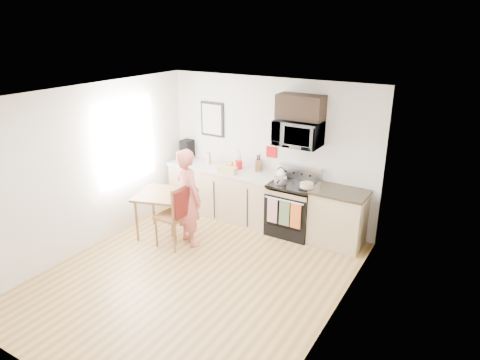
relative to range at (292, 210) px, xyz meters
The scene contains 28 objects.
floor 2.12m from the range, 107.69° to the right, with size 4.60×4.60×0.00m, color olive.
back_wall 1.12m from the range, 152.75° to the left, with size 4.00×0.04×2.60m, color silver.
front_wall 4.41m from the range, 98.38° to the right, with size 4.00×0.04×2.60m, color silver.
left_wall 3.40m from the range, 143.09° to the right, with size 0.04×4.60×2.60m, color silver.
right_wall 2.55m from the range, 55.26° to the right, with size 0.04×4.60×2.60m, color silver.
ceiling 3.00m from the range, 107.69° to the right, with size 4.00×4.60×0.04m, color white.
window 3.06m from the range, 155.62° to the right, with size 0.06×1.40×1.50m.
cabinet_left 1.43m from the range, behind, with size 2.10×0.60×0.90m, color tan.
countertop_left 1.51m from the range, behind, with size 2.14×0.64×0.04m, color beige.
cabinet_right 0.80m from the range, ahead, with size 0.84×0.60×0.90m, color tan.
countertop_right 0.93m from the range, ahead, with size 0.88×0.64×0.04m, color black.
range is the anchor object (origin of this frame).
microwave 1.33m from the range, 90.06° to the left, with size 0.76×0.51×0.42m, color silver.
upper_cabinet 1.75m from the range, 90.04° to the left, with size 0.76×0.35×0.40m, color black.
wall_art 2.27m from the range, behind, with size 0.50×0.04×0.65m.
wall_trivet 1.09m from the range, 151.92° to the left, with size 0.20×0.02×0.20m, color red.
person 1.81m from the range, 137.72° to the right, with size 0.59×0.39×1.63m, color #C13D35.
dining_table 2.23m from the range, 148.08° to the right, with size 0.88×0.88×0.76m.
chair 1.95m from the range, 133.74° to the right, with size 0.51×0.46×1.07m.
knife_block 1.02m from the range, 164.40° to the left, with size 0.09×0.13×0.21m, color brown.
utensil_crock 1.32m from the range, behind, with size 0.13×0.13×0.38m.
fruit_bowl 1.46m from the range, behind, with size 0.24×0.24×0.10m.
milk_carton 1.90m from the range, behind, with size 0.08×0.08×0.22m, color tan.
coffee_maker 2.48m from the range, behind, with size 0.21×0.30×0.35m.
bread_bag 1.33m from the range, behind, with size 0.33×0.15×0.12m, color tan.
cake 0.61m from the range, 19.85° to the right, with size 0.26×0.26×0.09m.
kettle 0.65m from the range, 162.61° to the left, with size 0.17×0.17×0.21m.
pot 0.59m from the range, 144.61° to the right, with size 0.21×0.36×0.11m.
Camera 1 is at (3.29, -4.24, 3.47)m, focal length 32.00 mm.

